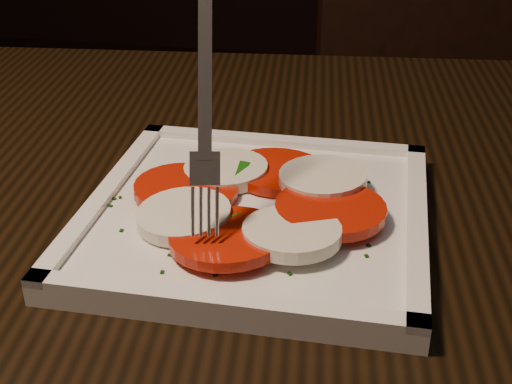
{
  "coord_description": "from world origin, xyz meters",
  "views": [
    {
      "loc": [
        0.2,
        -0.26,
        1.04
      ],
      "look_at": [
        0.11,
        0.21,
        0.78
      ],
      "focal_mm": 50.0,
      "sensor_mm": 36.0,
      "label": 1
    }
  ],
  "objects": [
    {
      "name": "table",
      "position": [
        0.17,
        0.26,
        0.65
      ],
      "size": [
        1.28,
        0.92,
        0.75
      ],
      "rotation": [
        0.0,
        0.0,
        0.11
      ],
      "color": "black",
      "rests_on": "ground"
    },
    {
      "name": "plate",
      "position": [
        0.11,
        0.21,
        0.76
      ],
      "size": [
        0.26,
        0.26,
        0.01
      ],
      "primitive_type": "cube",
      "rotation": [
        0.0,
        0.0,
        0.0
      ],
      "color": "white",
      "rests_on": "table"
    },
    {
      "name": "fork",
      "position": [
        0.08,
        0.19,
        0.87
      ],
      "size": [
        0.05,
        0.1,
        0.17
      ],
      "primitive_type": null,
      "rotation": [
        0.0,
        0.0,
        0.19
      ],
      "color": "white",
      "rests_on": "caprese_salad"
    },
    {
      "name": "chair",
      "position": [
        0.3,
        0.95,
        0.53
      ],
      "size": [
        0.52,
        0.52,
        0.93
      ],
      "rotation": [
        0.0,
        0.0,
        0.29
      ],
      "color": "black",
      "rests_on": "ground"
    },
    {
      "name": "caprese_salad",
      "position": [
        0.11,
        0.21,
        0.77
      ],
      "size": [
        0.22,
        0.2,
        0.02
      ],
      "color": "#BF1304",
      "rests_on": "plate"
    }
  ]
}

